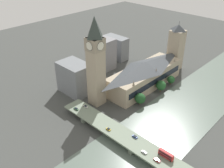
{
  "coord_description": "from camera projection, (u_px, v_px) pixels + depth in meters",
  "views": [
    {
      "loc": [
        -112.67,
        174.59,
        130.25
      ],
      "look_at": [
        21.79,
        34.53,
        17.72
      ],
      "focal_mm": 40.0,
      "sensor_mm": 36.0,
      "label": 1
    }
  ],
  "objects": [
    {
      "name": "car_northbound_lead",
      "position": [
        135.0,
        137.0,
        179.99
      ],
      "size": [
        4.21,
        1.85,
        1.39
      ],
      "color": "navy",
      "rests_on": "road_bridge"
    },
    {
      "name": "tree_embankment_near",
      "position": [
        140.0,
        98.0,
        223.37
      ],
      "size": [
        9.65,
        9.65,
        11.92
      ],
      "color": "brown",
      "rests_on": "ground_plane"
    },
    {
      "name": "road_bridge",
      "position": [
        136.0,
        144.0,
        175.75
      ],
      "size": [
        146.18,
        16.11,
        6.38
      ],
      "color": "#5D6A59",
      "rests_on": "ground_plane"
    },
    {
      "name": "city_block_center",
      "position": [
        104.0,
        54.0,
        282.14
      ],
      "size": [
        20.32,
        21.98,
        35.61
      ],
      "color": "gray",
      "rests_on": "ground_plane"
    },
    {
      "name": "city_block_west",
      "position": [
        75.0,
        78.0,
        239.54
      ],
      "size": [
        31.24,
        21.64,
        30.51
      ],
      "color": "slate",
      "rests_on": "ground_plane"
    },
    {
      "name": "car_southbound_tail",
      "position": [
        108.0,
        129.0,
        187.11
      ],
      "size": [
        3.83,
        1.84,
        1.33
      ],
      "color": "gold",
      "rests_on": "road_bridge"
    },
    {
      "name": "parliament_hall",
      "position": [
        145.0,
        74.0,
        250.05
      ],
      "size": [
        27.87,
        89.05,
        27.09
      ],
      "color": "tan",
      "rests_on": "ground_plane"
    },
    {
      "name": "victoria_tower",
      "position": [
        176.0,
        47.0,
        278.5
      ],
      "size": [
        14.14,
        14.14,
        55.94
      ],
      "color": "tan",
      "rests_on": "ground_plane"
    },
    {
      "name": "clock_tower",
      "position": [
        96.0,
        60.0,
        208.97
      ],
      "size": [
        13.11,
        13.11,
        79.84
      ],
      "color": "tan",
      "rests_on": "ground_plane"
    },
    {
      "name": "tree_embankment_far",
      "position": [
        171.0,
        80.0,
        254.81
      ],
      "size": [
        7.86,
        7.86,
        10.41
      ],
      "color": "brown",
      "rests_on": "ground_plane"
    },
    {
      "name": "car_northbound_tail",
      "position": [
        144.0,
        152.0,
        166.86
      ],
      "size": [
        3.92,
        1.87,
        1.37
      ],
      "color": "silver",
      "rests_on": "road_bridge"
    },
    {
      "name": "car_southbound_mid",
      "position": [
        76.0,
        109.0,
        209.56
      ],
      "size": [
        4.76,
        1.76,
        1.48
      ],
      "color": "#2D5638",
      "rests_on": "road_bridge"
    },
    {
      "name": "ground_plane",
      "position": [
        153.0,
        95.0,
        241.79
      ],
      "size": [
        600.0,
        600.0,
        0.0
      ],
      "primitive_type": "plane",
      "color": "#424442"
    },
    {
      "name": "city_block_east",
      "position": [
        116.0,
        48.0,
        310.19
      ],
      "size": [
        31.23,
        14.3,
        28.01
      ],
      "color": "slate",
      "rests_on": "ground_plane"
    },
    {
      "name": "car_southbound_extra",
      "position": [
        157.0,
        160.0,
        160.82
      ],
      "size": [
        4.66,
        1.84,
        1.39
      ],
      "color": "maroon",
      "rests_on": "road_bridge"
    },
    {
      "name": "river_water",
      "position": [
        185.0,
        109.0,
        221.02
      ],
      "size": [
        57.09,
        360.0,
        0.3
      ],
      "primitive_type": "cube",
      "color": "slate",
      "rests_on": "ground_plane"
    },
    {
      "name": "tree_embankment_mid",
      "position": [
        161.0,
        85.0,
        242.6
      ],
      "size": [
        9.67,
        9.67,
        12.22
      ],
      "color": "brown",
      "rests_on": "ground_plane"
    },
    {
      "name": "double_decker_bus_mid",
      "position": [
        166.0,
        154.0,
        162.57
      ],
      "size": [
        10.78,
        2.54,
        4.63
      ],
      "color": "red",
      "rests_on": "road_bridge"
    },
    {
      "name": "car_northbound_mid",
      "position": [
        86.0,
        106.0,
        212.69
      ],
      "size": [
        4.66,
        1.8,
        1.34
      ],
      "color": "silver",
      "rests_on": "road_bridge"
    }
  ]
}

